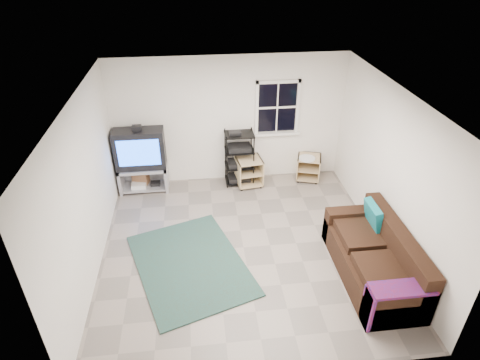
{
  "coord_description": "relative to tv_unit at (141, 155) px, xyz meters",
  "views": [
    {
      "loc": [
        -0.66,
        -5.07,
        4.44
      ],
      "look_at": [
        -0.01,
        0.4,
        1.08
      ],
      "focal_mm": 30.0,
      "sensor_mm": 36.0,
      "label": 1
    }
  ],
  "objects": [
    {
      "name": "side_table_left",
      "position": [
        2.13,
        -0.03,
        -0.46
      ],
      "size": [
        0.56,
        0.56,
        0.59
      ],
      "rotation": [
        0.0,
        0.0,
        0.13
      ],
      "color": "tan",
      "rests_on": "ground"
    },
    {
      "name": "tv_unit",
      "position": [
        0.0,
        0.0,
        0.0
      ],
      "size": [
        0.96,
        0.48,
        1.41
      ],
      "color": "#A7A7AF",
      "rests_on": "ground"
    },
    {
      "name": "paper_bag",
      "position": [
        -0.08,
        0.11,
        -0.55
      ],
      "size": [
        0.35,
        0.27,
        0.44
      ],
      "primitive_type": "cube",
      "rotation": [
        0.0,
        0.0,
        -0.25
      ],
      "color": "brown",
      "rests_on": "ground"
    },
    {
      "name": "av_rack",
      "position": [
        1.94,
        0.03,
        -0.27
      ],
      "size": [
        0.58,
        0.42,
        1.16
      ],
      "color": "black",
      "rests_on": "ground"
    },
    {
      "name": "side_table_right",
      "position": [
        3.41,
        0.03,
        -0.47
      ],
      "size": [
        0.59,
        0.59,
        0.55
      ],
      "rotation": [
        0.0,
        0.0,
        -0.3
      ],
      "color": "tan",
      "rests_on": "ground"
    },
    {
      "name": "sofa",
      "position": [
        3.64,
        -2.9,
        -0.45
      ],
      "size": [
        0.89,
        2.02,
        0.92
      ],
      "color": "black",
      "rests_on": "ground"
    },
    {
      "name": "room",
      "position": [
        2.72,
        0.23,
        0.7
      ],
      "size": [
        4.6,
        4.62,
        4.6
      ],
      "color": "gray",
      "rests_on": "ground"
    },
    {
      "name": "shag_rug",
      "position": [
        0.89,
        -2.35,
        -0.76
      ],
      "size": [
        2.15,
        2.52,
        0.03
      ],
      "primitive_type": "cube",
      "rotation": [
        0.0,
        0.0,
        0.32
      ],
      "color": "black",
      "rests_on": "ground"
    }
  ]
}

